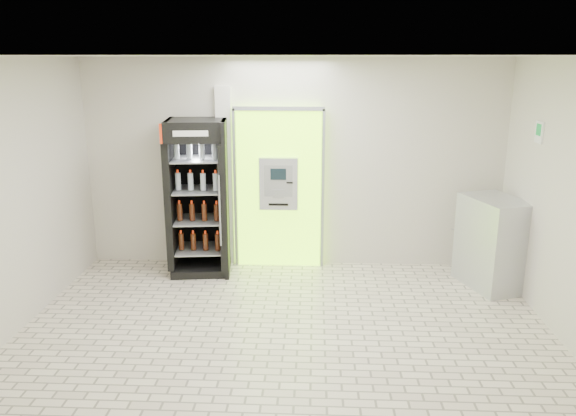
{
  "coord_description": "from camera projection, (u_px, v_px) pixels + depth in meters",
  "views": [
    {
      "loc": [
        0.3,
        -5.44,
        2.99
      ],
      "look_at": [
        -0.01,
        1.2,
        1.2
      ],
      "focal_mm": 35.0,
      "sensor_mm": 36.0,
      "label": 1
    }
  ],
  "objects": [
    {
      "name": "room_shell",
      "position": [
        284.0,
        177.0,
        5.56
      ],
      "size": [
        6.0,
        6.0,
        6.0
      ],
      "color": "beige",
      "rests_on": "ground"
    },
    {
      "name": "atm_assembly",
      "position": [
        279.0,
        188.0,
        8.07
      ],
      "size": [
        1.3,
        0.24,
        2.33
      ],
      "color": "#98F916",
      "rests_on": "ground"
    },
    {
      "name": "steel_cabinet",
      "position": [
        493.0,
        243.0,
        7.44
      ],
      "size": [
        0.89,
        1.06,
        1.21
      ],
      "rotation": [
        0.0,
        0.0,
        0.34
      ],
      "color": "#B5B8BE",
      "rests_on": "ground"
    },
    {
      "name": "ground",
      "position": [
        284.0,
        344.0,
        6.04
      ],
      "size": [
        6.0,
        6.0,
        0.0
      ],
      "primitive_type": "plane",
      "color": "beige",
      "rests_on": "ground"
    },
    {
      "name": "beverage_cooler",
      "position": [
        200.0,
        200.0,
        7.89
      ],
      "size": [
        0.89,
        0.83,
        2.17
      ],
      "rotation": [
        0.0,
        0.0,
        0.11
      ],
      "color": "black",
      "rests_on": "ground"
    },
    {
      "name": "exit_sign",
      "position": [
        539.0,
        132.0,
        6.7
      ],
      "size": [
        0.02,
        0.22,
        0.26
      ],
      "color": "white",
      "rests_on": "room_shell"
    },
    {
      "name": "pillar",
      "position": [
        225.0,
        178.0,
        8.11
      ],
      "size": [
        0.22,
        0.11,
        2.6
      ],
      "color": "silver",
      "rests_on": "ground"
    }
  ]
}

